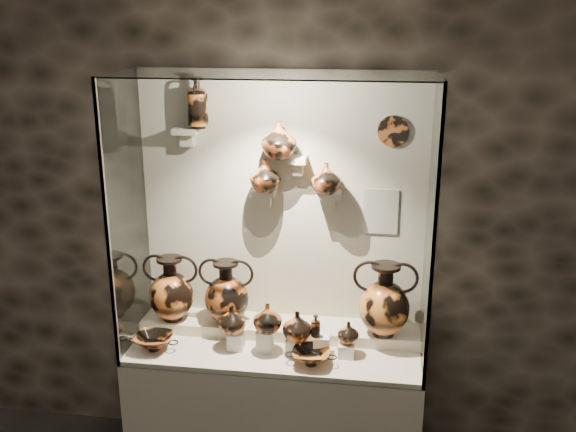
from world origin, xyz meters
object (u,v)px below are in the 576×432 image
Objects in this scene: amphora_right at (385,300)px; lekythos_small at (316,325)px; ovoid_vase_b at (279,140)px; ovoid_vase_c at (326,178)px; lekythos_tall at (198,100)px; amphora_left at (171,288)px; kylix_left at (154,341)px; jug_c at (297,326)px; jug_e at (348,332)px; ovoid_vase_a at (265,175)px; kylix_right at (311,355)px; jug_a at (232,319)px; amphora_mid at (227,292)px; jug_b at (268,318)px.

lekythos_small is at bearing -145.72° from amphora_right.
ovoid_vase_b is at bearing -177.97° from amphora_right.
lekythos_tall is at bearing 162.83° from ovoid_vase_c.
amphora_left is 0.34m from kylix_left.
lekythos_tall is at bearing 178.26° from lekythos_small.
jug_c is (-0.48, -0.18, -0.11)m from amphora_right.
jug_e reaches higher than kylix_left.
lekythos_tall reaches higher than ovoid_vase_a.
jug_e reaches higher than kylix_right.
ovoid_vase_a reaches higher than jug_a.
jug_c is 0.11m from lekythos_small.
kylix_left is at bearing -134.50° from lekythos_tall.
kylix_right is (-0.39, -0.28, -0.24)m from amphora_right.
amphora_left is at bearing 161.85° from amphora_mid.
amphora_mid is 0.90× the size of amphora_right.
lekythos_small is (0.49, -0.01, 0.01)m from jug_a.
jug_c is (0.17, 0.00, -0.04)m from jug_b.
amphora_right is at bearing -19.00° from lekythos_tall.
amphora_right is 2.57× the size of jug_b.
jug_c is (0.80, -0.19, -0.10)m from amphora_left.
jug_b is 0.81m from ovoid_vase_a.
amphora_mid is at bearing 53.19° from kylix_left.
jug_a is at bearing 173.44° from jug_b.
jug_c is 1.40m from lekythos_tall.
jug_a is at bearing -168.72° from ovoid_vase_c.
jug_c is at bearing -45.66° from ovoid_vase_b.
jug_b is at bearing -159.66° from lekythos_small.
lekythos_tall is (-0.70, 0.39, 1.34)m from kylix_right.
ovoid_vase_b is at bearing -7.74° from amphora_mid.
amphora_left is 2.34× the size of jug_c.
jug_b is at bearing 4.90° from jug_a.
amphora_right is 1.37× the size of lekythos_tall.
jug_b reaches higher than kylix_right.
amphora_mid is at bearing 142.56° from jug_b.
kylix_left is 1.41m from lekythos_tall.
ovoid_vase_c is at bearing 105.92° from lekythos_small.
jug_a reaches higher than kylix_left.
lekythos_small reaches higher than kylix_left.
amphora_mid is 0.50m from jug_c.
amphora_right is 0.53m from jug_c.
ovoid_vase_a is at bearing -1.92° from amphora_mid.
jug_a is at bearing -177.59° from jug_e.
ovoid_vase_a is at bearing 161.20° from lekythos_small.
jug_c reaches higher than kylix_right.
ovoid_vase_c reaches higher than jug_b.
amphora_mid is at bearing 175.10° from ovoid_vase_a.
lekythos_small reaches higher than kylix_right.
lekythos_tall is at bearing 164.84° from jug_e.
jug_c is 0.84m from kylix_left.
lekythos_small is 0.83× the size of ovoid_vase_c.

